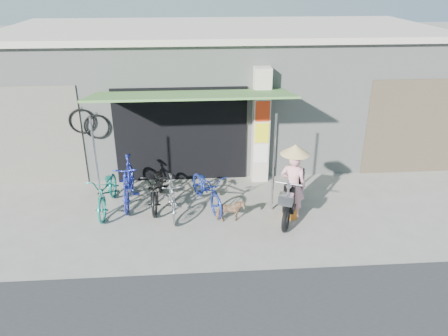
{
  "coord_description": "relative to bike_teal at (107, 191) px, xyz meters",
  "views": [
    {
      "loc": [
        -0.86,
        -8.08,
        5.13
      ],
      "look_at": [
        -0.2,
        1.0,
        1.0
      ],
      "focal_mm": 35.0,
      "sensor_mm": 36.0,
      "label": 1
    }
  ],
  "objects": [
    {
      "name": "ground",
      "position": [
        2.9,
        -1.07,
        -0.47
      ],
      "size": [
        80.0,
        80.0,
        0.0
      ],
      "primitive_type": "plane",
      "color": "gray",
      "rests_on": "ground"
    },
    {
      "name": "bike_blue",
      "position": [
        0.45,
        0.29,
        0.09
      ],
      "size": [
        0.57,
        1.87,
        1.12
      ],
      "primitive_type": "imported",
      "rotation": [
        0.0,
        0.0,
        0.02
      ],
      "color": "navy",
      "rests_on": "ground"
    },
    {
      "name": "bike_teal",
      "position": [
        0.0,
        0.0,
        0.0
      ],
      "size": [
        0.7,
        1.82,
        0.94
      ],
      "primitive_type": "imported",
      "rotation": [
        0.0,
        0.0,
        -0.04
      ],
      "color": "#1A7663",
      "rests_on": "ground"
    },
    {
      "name": "nun",
      "position": [
        4.19,
        -0.65,
        0.4
      ],
      "size": [
        0.68,
        0.64,
        1.76
      ],
      "rotation": [
        0.0,
        0.0,
        2.72
      ],
      "color": "pink",
      "rests_on": "ground"
    },
    {
      "name": "street_dog",
      "position": [
        2.79,
        -0.78,
        -0.21
      ],
      "size": [
        0.64,
        0.33,
        0.53
      ],
      "primitive_type": "imported",
      "rotation": [
        0.0,
        0.0,
        1.64
      ],
      "color": "#96684F",
      "rests_on": "ground"
    },
    {
      "name": "bike_silver",
      "position": [
        1.5,
        -0.36,
        -0.01
      ],
      "size": [
        0.57,
        1.56,
        0.92
      ],
      "primitive_type": "imported",
      "rotation": [
        0.0,
        0.0,
        0.09
      ],
      "color": "#9C9CA0",
      "rests_on": "ground"
    },
    {
      "name": "awning",
      "position": [
        2.0,
        0.56,
        2.04
      ],
      "size": [
        4.6,
        1.88,
        2.72
      ],
      "color": "#437032",
      "rests_on": "ground"
    },
    {
      "name": "bike_navy",
      "position": [
        2.31,
        -0.02,
        -0.01
      ],
      "size": [
        1.18,
        1.85,
        0.92
      ],
      "primitive_type": "imported",
      "rotation": [
        0.0,
        0.0,
        0.35
      ],
      "color": "navy",
      "rests_on": "ground"
    },
    {
      "name": "neighbour_right",
      "position": [
        7.9,
        1.52,
        0.83
      ],
      "size": [
        2.6,
        0.06,
        2.6
      ],
      "primitive_type": "cube",
      "color": "brown",
      "rests_on": "ground"
    },
    {
      "name": "moped",
      "position": [
        4.24,
        -0.54,
        0.05
      ],
      "size": [
        0.97,
        1.92,
        1.14
      ],
      "rotation": [
        0.0,
        0.0,
        -0.4
      ],
      "color": "black",
      "rests_on": "ground"
    },
    {
      "name": "shop_pillar",
      "position": [
        3.75,
        1.38,
        1.03
      ],
      "size": [
        0.42,
        0.44,
        3.0
      ],
      "color": "beige",
      "rests_on": "ground"
    },
    {
      "name": "bike_black",
      "position": [
        1.15,
        0.17,
        -0.0
      ],
      "size": [
        0.71,
        1.82,
        0.94
      ],
      "primitive_type": "imported",
      "rotation": [
        0.0,
        0.0,
        -0.05
      ],
      "color": "black",
      "rests_on": "ground"
    },
    {
      "name": "neighbour_left",
      "position": [
        -2.1,
        1.52,
        0.83
      ],
      "size": [
        2.6,
        0.06,
        2.6
      ],
      "primitive_type": "cube",
      "color": "#6B665B",
      "rests_on": "ground"
    },
    {
      "name": "bicycle_shop",
      "position": [
        2.9,
        4.02,
        1.36
      ],
      "size": [
        12.3,
        5.3,
        3.66
      ],
      "color": "gray",
      "rests_on": "ground"
    }
  ]
}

